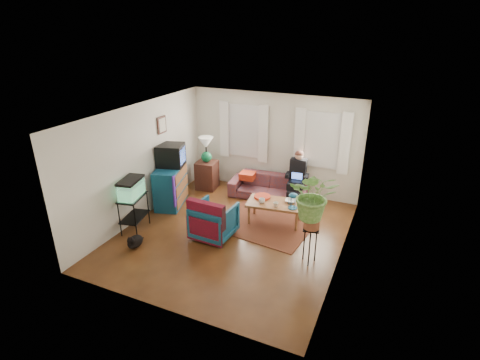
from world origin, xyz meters
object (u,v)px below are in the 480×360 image
at_px(dresser, 171,186).
at_px(plant_stand, 310,245).
at_px(coffee_table, 275,212).
at_px(armchair, 214,219).
at_px(side_table, 207,175).
at_px(aquarium_stand, 134,213).
at_px(sofa, 269,183).

bearing_deg(dresser, plant_stand, -31.74).
bearing_deg(coffee_table, armchair, -139.33).
xyz_separation_m(dresser, coffee_table, (2.64, 0.16, -0.24)).
bearing_deg(armchair, coffee_table, -128.54).
xyz_separation_m(side_table, aquarium_stand, (-0.35, -2.60, 0.02)).
distance_m(aquarium_stand, plant_stand, 3.76).
distance_m(side_table, dresser, 1.27).
relative_size(armchair, coffee_table, 0.68).
distance_m(dresser, aquarium_stand, 1.39).
relative_size(side_table, dresser, 0.69).
height_order(side_table, coffee_table, side_table).
bearing_deg(plant_stand, sofa, 125.24).
bearing_deg(aquarium_stand, coffee_table, 17.66).
height_order(sofa, armchair, armchair).
bearing_deg(side_table, sofa, 4.84).
height_order(dresser, coffee_table, dresser).
bearing_deg(aquarium_stand, sofa, 40.54).
bearing_deg(sofa, aquarium_stand, -132.35).
xyz_separation_m(side_table, coffee_table, (2.30, -1.06, -0.13)).
xyz_separation_m(sofa, aquarium_stand, (-2.07, -2.75, 0.01)).
bearing_deg(dresser, side_table, 57.85).
distance_m(aquarium_stand, coffee_table, 3.07).
xyz_separation_m(aquarium_stand, plant_stand, (3.75, 0.37, -0.03)).
relative_size(armchair, plant_stand, 1.12).
xyz_separation_m(armchair, plant_stand, (2.06, -0.09, -0.04)).
bearing_deg(side_table, aquarium_stand, -97.67).
bearing_deg(armchair, side_table, -54.70).
relative_size(side_table, coffee_table, 0.62).
distance_m(armchair, coffee_table, 1.45).
bearing_deg(plant_stand, side_table, 146.69).
xyz_separation_m(coffee_table, plant_stand, (1.09, -1.17, 0.12)).
distance_m(sofa, armchair, 2.31).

